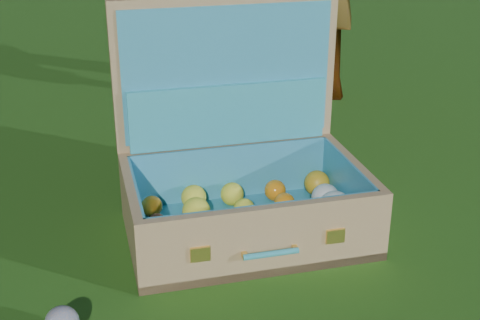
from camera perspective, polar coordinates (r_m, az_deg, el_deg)
name	(u,v)px	position (r m, az deg, el deg)	size (l,w,h in m)	color
ground	(257,258)	(1.56, 1.47, -8.37)	(60.00, 60.00, 0.00)	#215114
suitcase	(243,167)	(1.63, 0.25, -0.63)	(0.59, 0.45, 0.55)	tan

